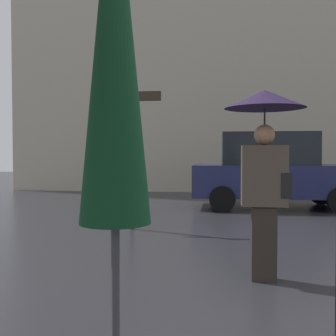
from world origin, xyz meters
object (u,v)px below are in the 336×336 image
object	(u,v)px
pedestrian_with_umbrella	(265,142)
parked_car_left	(272,170)
street_signpost	(132,141)
folded_patio_umbrella_near	(115,75)

from	to	relation	value
pedestrian_with_umbrella	parked_car_left	world-z (taller)	pedestrian_with_umbrella
pedestrian_with_umbrella	street_signpost	world-z (taller)	street_signpost
folded_patio_umbrella_near	street_signpost	world-z (taller)	street_signpost
folded_patio_umbrella_near	pedestrian_with_umbrella	bearing A→B (deg)	72.19
folded_patio_umbrella_near	street_signpost	bearing A→B (deg)	101.03
street_signpost	parked_car_left	bearing A→B (deg)	48.25
folded_patio_umbrella_near	parked_car_left	size ratio (longest dim) A/B	0.62
pedestrian_with_umbrella	folded_patio_umbrella_near	bearing A→B (deg)	-0.08
folded_patio_umbrella_near	street_signpost	distance (m)	6.04
pedestrian_with_umbrella	street_signpost	xyz separation A→B (m)	(-2.12, 2.93, 0.13)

